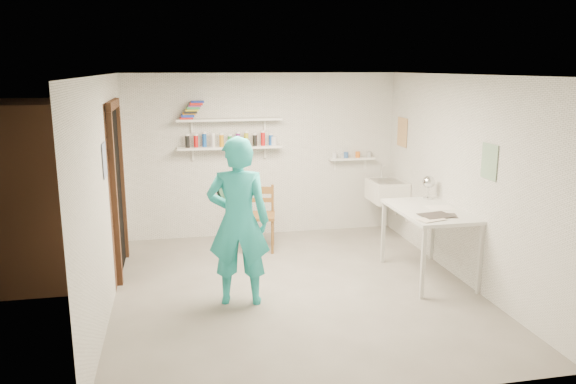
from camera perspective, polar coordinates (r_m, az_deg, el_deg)
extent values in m
cube|color=slate|center=(6.51, 0.71, -9.90)|extent=(4.00, 4.50, 0.02)
cube|color=silver|center=(6.02, 0.78, 11.91)|extent=(4.00, 4.50, 0.02)
cube|color=silver|center=(8.34, -2.56, 3.75)|extent=(4.00, 0.02, 2.40)
cube|color=silver|center=(4.05, 7.58, -6.00)|extent=(4.00, 0.02, 2.40)
cube|color=silver|center=(6.06, -18.16, -0.26)|extent=(0.02, 4.50, 2.40)
cube|color=silver|center=(6.86, 17.39, 1.24)|extent=(0.02, 4.50, 2.40)
cube|color=black|center=(7.12, -16.98, 0.03)|extent=(0.02, 0.90, 2.00)
cube|color=brown|center=(7.22, -22.61, 0.17)|extent=(1.40, 1.50, 2.10)
cube|color=brown|center=(6.98, -17.37, 8.48)|extent=(0.06, 1.05, 0.10)
cube|color=brown|center=(6.63, -17.19, -0.89)|extent=(0.06, 0.10, 2.00)
cube|color=brown|center=(7.61, -16.50, 0.84)|extent=(0.06, 0.10, 2.00)
cube|color=white|center=(8.13, -5.92, 4.53)|extent=(1.50, 0.22, 0.03)
cube|color=white|center=(8.08, -5.98, 7.34)|extent=(1.50, 0.22, 0.03)
cube|color=white|center=(8.58, 6.50, 3.38)|extent=(0.70, 0.14, 0.03)
cube|color=#334C7F|center=(6.04, -18.13, 3.09)|extent=(0.01, 0.28, 0.36)
cube|color=#995933|center=(8.40, 11.52, 5.98)|extent=(0.01, 0.34, 0.42)
cube|color=#3F724C|center=(6.33, 19.77, 2.92)|extent=(0.01, 0.30, 0.38)
cube|color=white|center=(8.36, 10.03, 0.09)|extent=(0.48, 0.60, 0.30)
imported|color=teal|center=(5.90, -5.05, -3.00)|extent=(0.73, 0.55, 1.80)
cylinder|color=beige|center=(6.03, -5.74, 0.27)|extent=(0.32, 0.10, 0.32)
cube|color=brown|center=(7.71, -3.04, -2.44)|extent=(0.52, 0.51, 0.97)
cube|color=silver|center=(6.93, 14.05, -5.09)|extent=(0.76, 1.26, 0.84)
sphere|color=silver|center=(7.30, 14.11, 1.01)|extent=(0.16, 0.16, 0.16)
cylinder|color=black|center=(8.08, -10.45, 5.05)|extent=(0.06, 0.06, 0.17)
cylinder|color=red|center=(8.08, -9.54, 5.09)|extent=(0.06, 0.06, 0.17)
cylinder|color=blue|center=(8.09, -8.64, 5.13)|extent=(0.06, 0.06, 0.17)
cylinder|color=white|center=(8.09, -7.73, 5.16)|extent=(0.06, 0.06, 0.17)
cylinder|color=orange|center=(8.10, -6.83, 5.19)|extent=(0.06, 0.06, 0.17)
cylinder|color=#268C3F|center=(8.11, -5.93, 5.23)|extent=(0.06, 0.06, 0.17)
cylinder|color=#8C268C|center=(8.13, -5.04, 5.26)|extent=(0.06, 0.06, 0.17)
cylinder|color=gold|center=(8.14, -4.14, 5.29)|extent=(0.06, 0.06, 0.17)
cylinder|color=black|center=(8.16, -3.25, 5.31)|extent=(0.06, 0.06, 0.17)
cylinder|color=red|center=(8.18, -2.37, 5.34)|extent=(0.06, 0.06, 0.17)
cylinder|color=blue|center=(8.20, -1.49, 5.37)|extent=(0.06, 0.06, 0.17)
cube|color=red|center=(8.04, -10.28, 7.39)|extent=(0.18, 0.14, 0.03)
cube|color=#1933A5|center=(8.04, -10.14, 7.59)|extent=(0.18, 0.14, 0.03)
cube|color=orange|center=(8.04, -10.01, 7.79)|extent=(0.18, 0.14, 0.03)
cube|color=black|center=(8.04, -9.87, 8.00)|extent=(0.18, 0.14, 0.03)
cube|color=yellow|center=(8.04, -9.74, 8.20)|extent=(0.18, 0.14, 0.03)
cube|color=#338C4C|center=(8.03, -9.60, 8.41)|extent=(0.18, 0.14, 0.03)
cube|color=#8C3F8C|center=(8.03, -9.46, 8.61)|extent=(0.18, 0.14, 0.03)
cube|color=red|center=(8.03, -9.33, 8.82)|extent=(0.18, 0.14, 0.03)
cube|color=#1933A5|center=(8.03, -9.19, 9.02)|extent=(0.18, 0.14, 0.03)
cylinder|color=silver|center=(8.51, 5.19, 3.75)|extent=(0.07, 0.07, 0.09)
cylinder|color=#335999|center=(8.55, 6.07, 3.77)|extent=(0.07, 0.07, 0.09)
cylinder|color=orange|center=(8.59, 6.95, 3.79)|extent=(0.07, 0.07, 0.09)
cylinder|color=#999999|center=(8.63, 7.82, 3.81)|extent=(0.07, 0.07, 0.09)
cube|color=silver|center=(6.82, 14.24, -1.70)|extent=(0.30, 0.22, 0.00)
cube|color=#4C4742|center=(6.81, 14.24, -1.67)|extent=(0.30, 0.22, 0.00)
cube|color=beige|center=(6.81, 14.24, -1.63)|extent=(0.30, 0.22, 0.00)
cube|color=#383330|center=(6.81, 14.25, -1.60)|extent=(0.30, 0.22, 0.00)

